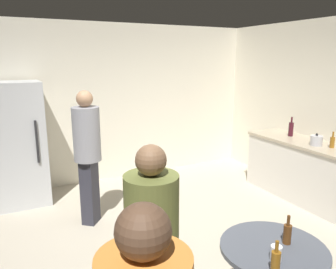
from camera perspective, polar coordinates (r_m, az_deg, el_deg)
ground_plane at (r=4.00m, az=3.48°, el=-19.73°), size 5.20×5.20×0.10m
wall_back at (r=5.83m, az=-9.51°, el=5.35°), size 5.32×0.06×2.70m
refrigerator at (r=5.24m, az=-24.34°, el=-1.54°), size 0.70×0.68×1.80m
kitchen_counter at (r=5.38m, az=23.49°, el=-6.08°), size 0.64×2.14×0.90m
kettle at (r=5.15m, az=24.35°, el=-0.94°), size 0.24×0.17×0.18m
wine_bottle_on_counter at (r=5.60m, az=20.54°, el=0.93°), size 0.08×0.08×0.31m
beer_bottle_on_counter at (r=5.10m, az=26.60°, el=-1.16°), size 0.06×0.06×0.23m
foreground_table at (r=2.78m, az=17.68°, el=-19.89°), size 0.80×0.80×0.73m
beer_bottle_amber at (r=2.41m, az=18.16°, el=-20.14°), size 0.06×0.06×0.23m
beer_bottle_brown at (r=2.76m, az=19.99°, el=-15.80°), size 0.06×0.06×0.23m
plastic_cup_white at (r=2.55m, az=18.23°, el=-18.97°), size 0.08×0.08×0.11m
person_in_gray_shirt at (r=4.25m, az=-13.81°, el=-2.24°), size 0.48×0.48×1.74m
person_in_olive_shirt at (r=2.20m, az=-2.80°, el=-19.08°), size 0.41×0.41×1.62m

